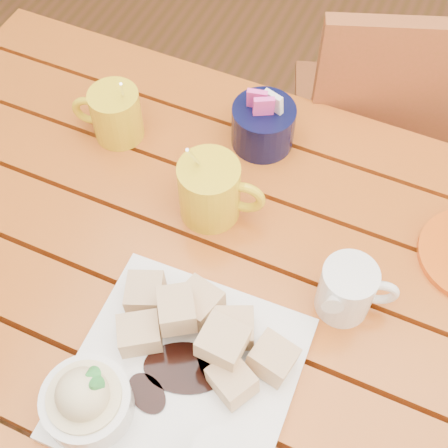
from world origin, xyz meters
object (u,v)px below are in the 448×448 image
at_px(coffee_mug_left, 115,114).
at_px(coffee_mug_right, 211,190).
at_px(dessert_plate, 161,378).
at_px(chair_far, 399,143).
at_px(table, 213,314).

distance_m(coffee_mug_left, coffee_mug_right, 0.22).
xyz_separation_m(dessert_plate, coffee_mug_right, (-0.06, 0.28, 0.02)).
distance_m(coffee_mug_left, chair_far, 0.65).
relative_size(coffee_mug_right, chair_far, 0.17).
bearing_deg(coffee_mug_right, chair_far, 54.65).
relative_size(coffee_mug_left, coffee_mug_right, 0.88).
xyz_separation_m(coffee_mug_left, coffee_mug_right, (0.21, -0.08, 0.01)).
bearing_deg(coffee_mug_right, table, -75.56).
xyz_separation_m(table, coffee_mug_right, (-0.05, 0.11, 0.16)).
xyz_separation_m(table, chair_far, (0.17, 0.59, -0.13)).
bearing_deg(dessert_plate, chair_far, 77.61).
xyz_separation_m(table, dessert_plate, (0.01, -0.16, 0.14)).
distance_m(dessert_plate, chair_far, 0.81).
bearing_deg(table, dessert_plate, -87.60).
height_order(dessert_plate, coffee_mug_left, coffee_mug_left).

